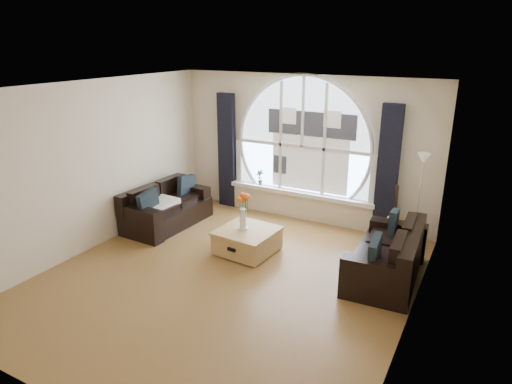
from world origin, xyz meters
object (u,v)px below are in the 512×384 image
sofa_right (387,252)px  vase_flowers (243,206)px  sofa_left (167,205)px  potted_plant (260,177)px  floor_lamp (418,201)px  guitar (395,214)px  coffee_chest (247,240)px

sofa_right → vase_flowers: bearing=-176.9°
sofa_left → vase_flowers: 1.85m
sofa_left → potted_plant: potted_plant is taller
sofa_left → floor_lamp: floor_lamp is taller
vase_flowers → floor_lamp: 2.84m
floor_lamp → potted_plant: bearing=174.8°
guitar → potted_plant: size_ratio=3.56×
sofa_left → floor_lamp: 4.38m
coffee_chest → floor_lamp: (2.34, 1.49, 0.58)m
sofa_right → floor_lamp: (0.18, 1.25, 0.40)m
coffee_chest → vase_flowers: vase_flowers is taller
sofa_left → coffee_chest: sofa_left is taller
guitar → floor_lamp: bearing=-9.2°
sofa_left → floor_lamp: (4.19, 1.20, 0.40)m
guitar → potted_plant: 2.72m
vase_flowers → floor_lamp: floor_lamp is taller
sofa_right → potted_plant: potted_plant is taller
sofa_left → sofa_right: (4.01, -0.05, 0.00)m
sofa_left → potted_plant: size_ratio=5.63×
coffee_chest → guitar: (2.00, 1.48, 0.31)m
sofa_left → sofa_right: size_ratio=0.98×
sofa_right → guitar: 1.26m
coffee_chest → sofa_right: bearing=10.8°
sofa_left → guitar: guitar is taller
guitar → sofa_left: bearing=-173.2°
sofa_left → guitar: size_ratio=1.58×
potted_plant → floor_lamp: bearing=-5.2°
potted_plant → coffee_chest: bearing=-68.4°
sofa_left → coffee_chest: (1.85, -0.28, -0.18)m
sofa_right → guitar: guitar is taller
sofa_right → potted_plant: (-2.86, 1.53, 0.30)m
floor_lamp → coffee_chest: bearing=-147.6°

